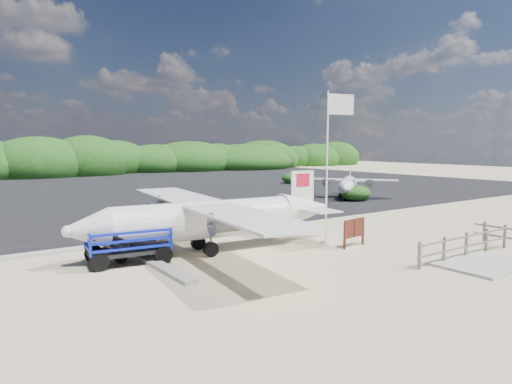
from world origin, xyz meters
TOP-DOWN VIEW (x-y plane):
  - ground at (0.00, 0.00)m, footprint 160.00×160.00m
  - asphalt_apron at (0.00, 30.00)m, footprint 90.00×50.00m
  - lagoon at (-9.00, 1.50)m, footprint 9.00×7.00m
  - walkway_pad at (5.50, -6.00)m, footprint 3.50×2.50m
  - vegetation_band at (0.00, 55.00)m, footprint 124.00×8.00m
  - fence at (6.00, -5.00)m, footprint 6.40×2.00m
  - baggage_cart at (-5.20, 1.81)m, footprint 3.42×2.24m
  - flagpole at (3.31, 0.10)m, footprint 1.44×0.83m
  - signboard at (3.77, -1.17)m, footprint 1.55×0.36m
  - crew_a at (-3.47, 3.90)m, footprint 0.84×0.71m
  - crew_b at (-0.63, 4.89)m, footprint 1.02×0.88m
  - crew_c at (2.35, 3.23)m, footprint 1.23×0.90m
  - aircraft_large at (12.79, 18.87)m, footprint 15.28×15.28m

SIDE VIEW (x-z plane):
  - ground at x=0.00m, z-range 0.00..0.00m
  - asphalt_apron at x=0.00m, z-range -0.02..0.02m
  - lagoon at x=-9.00m, z-range -0.20..0.20m
  - walkway_pad at x=5.50m, z-range -0.05..0.05m
  - vegetation_band at x=0.00m, z-range -2.20..2.20m
  - fence at x=6.00m, z-range -0.55..0.55m
  - baggage_cart at x=-5.20m, z-range -0.80..0.80m
  - flagpole at x=3.31m, z-range -3.39..3.39m
  - signboard at x=3.77m, z-range -0.64..0.64m
  - aircraft_large at x=12.79m, z-range -2.07..2.07m
  - crew_b at x=-0.63m, z-range 0.00..1.79m
  - crew_c at x=2.35m, z-range 0.00..1.94m
  - crew_a at x=-3.47m, z-range 0.00..1.97m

